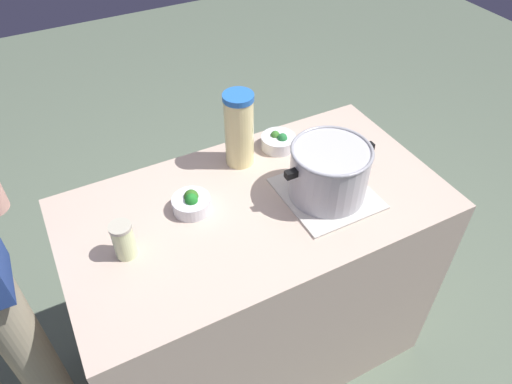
# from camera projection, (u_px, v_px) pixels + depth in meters

# --- Properties ---
(ground_plane) EXTENTS (8.00, 8.00, 0.00)m
(ground_plane) POSITION_uv_depth(u_px,v_px,m) (256.00, 343.00, 2.21)
(ground_plane) COLOR #616F5B
(counter_slab) EXTENTS (1.29, 0.70, 0.91)m
(counter_slab) POSITION_uv_depth(u_px,v_px,m) (256.00, 285.00, 1.90)
(counter_slab) COLOR #C2AA97
(counter_slab) RESTS_ON ground_plane
(dish_cloth) EXTENTS (0.29, 0.31, 0.01)m
(dish_cloth) POSITION_uv_depth(u_px,v_px,m) (326.00, 193.00, 1.62)
(dish_cloth) COLOR beige
(dish_cloth) RESTS_ON counter_slab
(cooking_pot) EXTENTS (0.33, 0.27, 0.19)m
(cooking_pot) POSITION_uv_depth(u_px,v_px,m) (329.00, 171.00, 1.55)
(cooking_pot) COLOR #B7B7BC
(cooking_pot) RESTS_ON dish_cloth
(lemonade_pitcher) EXTENTS (0.11, 0.11, 0.28)m
(lemonade_pitcher) POSITION_uv_depth(u_px,v_px,m) (239.00, 129.00, 1.66)
(lemonade_pitcher) COLOR #F6E697
(lemonade_pitcher) RESTS_ON counter_slab
(mason_jar) EXTENTS (0.07, 0.07, 0.12)m
(mason_jar) POSITION_uv_depth(u_px,v_px,m) (123.00, 240.00, 1.39)
(mason_jar) COLOR beige
(mason_jar) RESTS_ON counter_slab
(broccoli_bowl_front) EXTENTS (0.13, 0.13, 0.07)m
(broccoli_bowl_front) POSITION_uv_depth(u_px,v_px,m) (278.00, 141.00, 1.80)
(broccoli_bowl_front) COLOR silver
(broccoli_bowl_front) RESTS_ON counter_slab
(broccoli_bowl_center) EXTENTS (0.13, 0.13, 0.07)m
(broccoli_bowl_center) POSITION_uv_depth(u_px,v_px,m) (191.00, 203.00, 1.55)
(broccoli_bowl_center) COLOR silver
(broccoli_bowl_center) RESTS_ON counter_slab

